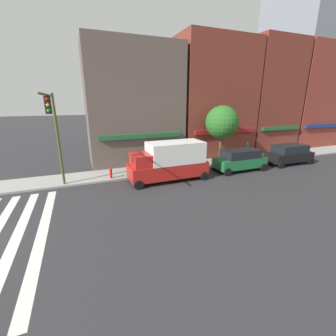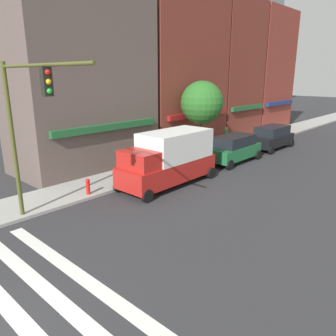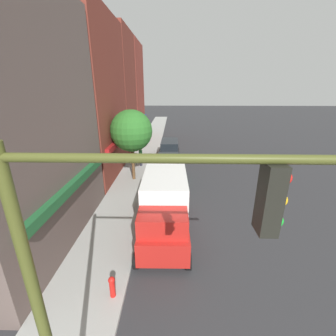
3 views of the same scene
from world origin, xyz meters
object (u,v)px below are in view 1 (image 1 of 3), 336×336
object	(u,v)px
traffic_signal	(54,126)
pedestrian_green_top	(247,150)
fire_hydrant	(111,173)
street_tree	(222,122)
box_truck_red	(169,161)
suv_black	(289,154)
suv_green	(240,159)

from	to	relation	value
traffic_signal	pedestrian_green_top	world-z (taller)	traffic_signal
fire_hydrant	street_tree	world-z (taller)	street_tree
box_truck_red	fire_hydrant	distance (m)	4.75
fire_hydrant	suv_black	bearing A→B (deg)	-5.63
fire_hydrant	box_truck_red	bearing A→B (deg)	-21.47
box_truck_red	pedestrian_green_top	bearing A→B (deg)	14.33
fire_hydrant	street_tree	size ratio (longest dim) A/B	0.15
street_tree	box_truck_red	bearing A→B (deg)	-157.21
suv_black	street_tree	distance (m)	7.51
suv_green	suv_black	xyz separation A→B (m)	(6.04, 0.00, 0.00)
traffic_signal	pedestrian_green_top	bearing A→B (deg)	7.84
traffic_signal	box_truck_red	xyz separation A→B (m)	(7.76, -0.24, -3.01)
suv_green	pedestrian_green_top	bearing A→B (deg)	40.73
pedestrian_green_top	street_tree	distance (m)	4.47
suv_black	street_tree	xyz separation A→B (m)	(-6.26, 2.80, 3.06)
pedestrian_green_top	fire_hydrant	xyz separation A→B (m)	(-14.28, -0.98, -0.46)
street_tree	fire_hydrant	bearing A→B (deg)	-174.28
pedestrian_green_top	fire_hydrant	size ratio (longest dim) A/B	2.10
pedestrian_green_top	fire_hydrant	world-z (taller)	pedestrian_green_top
fire_hydrant	pedestrian_green_top	bearing A→B (deg)	3.93
traffic_signal	street_tree	xyz separation A→B (m)	(14.43, 2.56, -0.50)
box_truck_red	pedestrian_green_top	world-z (taller)	box_truck_red
suv_black	fire_hydrant	world-z (taller)	suv_black
fire_hydrant	traffic_signal	bearing A→B (deg)	-157.04
suv_green	suv_black	world-z (taller)	same
suv_green	street_tree	distance (m)	4.15
street_tree	traffic_signal	bearing A→B (deg)	-169.95
traffic_signal	fire_hydrant	bearing A→B (deg)	22.96
fire_hydrant	suv_green	bearing A→B (deg)	-8.62
pedestrian_green_top	fire_hydrant	distance (m)	14.32
suv_black	suv_green	bearing A→B (deg)	-179.54
pedestrian_green_top	street_tree	size ratio (longest dim) A/B	0.32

